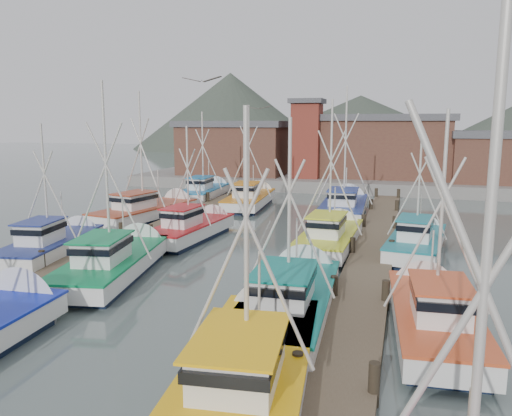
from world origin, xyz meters
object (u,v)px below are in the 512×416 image
(boat_1, at_px, (252,364))
(boat_4, at_px, (117,261))
(lookout_tower, at_px, (307,138))
(boat_12, at_px, (251,199))
(boat_8, at_px, (194,228))

(boat_1, relative_size, boat_4, 1.03)
(lookout_tower, distance_m, boat_12, 14.26)
(boat_4, distance_m, boat_8, 8.07)
(boat_8, bearing_deg, lookout_tower, 89.95)
(boat_1, distance_m, boat_4, 12.20)
(lookout_tower, xyz_separation_m, boat_12, (-2.30, -13.20, -4.87))
(lookout_tower, distance_m, boat_8, 26.50)
(boat_4, bearing_deg, boat_1, -51.21)
(lookout_tower, relative_size, boat_12, 0.88)
(boat_8, height_order, boat_12, boat_12)
(boat_1, distance_m, boat_8, 18.27)
(boat_12, bearing_deg, boat_8, -93.63)
(lookout_tower, relative_size, boat_8, 1.01)
(boat_4, xyz_separation_m, boat_8, (0.45, 8.06, -0.01))
(boat_1, relative_size, boat_12, 1.05)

